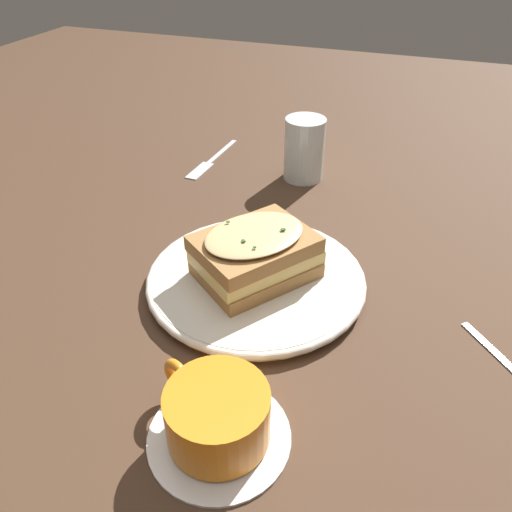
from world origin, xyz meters
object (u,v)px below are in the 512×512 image
Objects in this scene: teacup_with_saucer at (217,417)px; fork at (208,163)px; dinner_plate at (256,279)px; water_glass at (304,149)px; sandwich at (255,254)px.

teacup_with_saucer is 0.57m from fork.
water_glass is at bearing 4.53° from dinner_plate.
teacup_with_saucer is at bearing -172.80° from water_glass.
teacup_with_saucer is 0.52m from water_glass.
water_glass is at bearing -175.17° from fork.
sandwich reaches higher than dinner_plate.
water_glass is at bearing 4.39° from sandwich.
sandwich is 0.30m from water_glass.
sandwich is at bearing -175.61° from water_glass.
water_glass is 0.58× the size of fork.
dinner_plate is at bearing 127.00° from fork.
dinner_plate is 0.04m from sandwich.
fork is (0.30, 0.20, -0.01)m from dinner_plate.
fork is at bearing -38.09° from teacup_with_saucer.
sandwich is at bearing 101.67° from dinner_plate.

